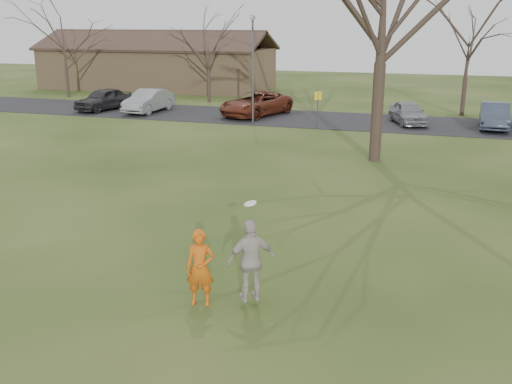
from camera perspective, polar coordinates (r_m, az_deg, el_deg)
ground at (r=12.52m, az=-5.60°, el=-11.63°), size 120.00×120.00×0.00m
parking_strip at (r=35.89m, az=10.16°, el=6.86°), size 62.00×6.50×0.04m
player_defender at (r=12.46m, az=-5.53°, el=-7.45°), size 0.69×0.52×1.69m
car_0 at (r=41.12m, az=-14.82°, el=8.85°), size 2.70×4.61×1.47m
car_1 at (r=39.50m, az=-10.55°, el=8.84°), size 1.78×4.61×1.50m
car_2 at (r=37.39m, az=-0.00°, el=8.71°), size 4.16×6.00×1.52m
car_4 at (r=35.48m, az=14.77°, el=7.59°), size 2.79×4.19×1.33m
car_5 at (r=35.48m, az=22.46°, el=6.96°), size 1.66×4.36×1.42m
catching_play at (r=12.23m, az=-0.48°, el=-6.78°), size 1.12×0.97×2.14m
building at (r=54.11m, az=-9.69°, el=12.12°), size 20.60×8.50×5.14m
lamp_post at (r=34.30m, az=-0.32°, el=13.33°), size 0.34×0.34×6.27m
sign_yellow at (r=33.06m, az=6.11°, el=8.72°), size 0.35×0.35×2.08m
small_tree_row at (r=40.23m, az=17.79°, el=12.93°), size 55.00×5.90×8.50m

